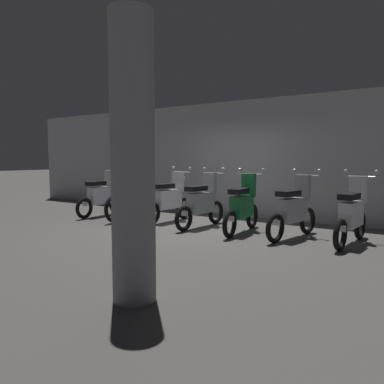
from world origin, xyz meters
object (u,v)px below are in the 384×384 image
at_px(motorbike_slot_0, 102,196).
at_px(motorbike_slot_3, 202,203).
at_px(support_pillar, 133,160).
at_px(motorbike_slot_5, 294,210).
at_px(motorbike_slot_1, 133,197).
at_px(motorbike_slot_4, 243,207).
at_px(motorbike_slot_2, 170,199).
at_px(motorbike_slot_6, 352,214).

bearing_deg(motorbike_slot_0, motorbike_slot_3, 1.30).
bearing_deg(motorbike_slot_3, support_pillar, -66.86).
distance_m(motorbike_slot_5, support_pillar, 4.09).
xyz_separation_m(motorbike_slot_0, motorbike_slot_1, (1.01, 0.07, 0.00)).
height_order(motorbike_slot_1, motorbike_slot_4, motorbike_slot_4).
bearing_deg(motorbike_slot_5, motorbike_slot_4, -176.22).
distance_m(motorbike_slot_1, motorbike_slot_5, 4.05).
bearing_deg(motorbike_slot_2, support_pillar, -56.84).
bearing_deg(motorbike_slot_1, motorbike_slot_0, -176.11).
xyz_separation_m(motorbike_slot_2, motorbike_slot_3, (1.01, -0.18, 0.00)).
distance_m(motorbike_slot_0, motorbike_slot_4, 4.05).
relative_size(motorbike_slot_0, motorbike_slot_4, 1.00).
bearing_deg(motorbike_slot_1, support_pillar, -46.79).
distance_m(motorbike_slot_0, motorbike_slot_2, 2.04).
bearing_deg(support_pillar, motorbike_slot_4, 99.98).
bearing_deg(motorbike_slot_4, motorbike_slot_1, 178.85).
bearing_deg(motorbike_slot_3, motorbike_slot_5, 0.19).
height_order(motorbike_slot_3, motorbike_slot_6, same).
distance_m(motorbike_slot_1, motorbike_slot_3, 2.03).
bearing_deg(motorbike_slot_2, motorbike_slot_4, -6.81).
relative_size(motorbike_slot_2, motorbike_slot_6, 1.00).
relative_size(motorbike_slot_0, motorbike_slot_6, 1.00).
height_order(motorbike_slot_1, motorbike_slot_3, motorbike_slot_3).
xyz_separation_m(motorbike_slot_1, motorbike_slot_5, (4.05, 0.01, -0.00)).
xyz_separation_m(motorbike_slot_3, support_pillar, (1.69, -3.96, 0.95)).
height_order(motorbike_slot_3, support_pillar, support_pillar).
distance_m(motorbike_slot_2, motorbike_slot_6, 4.05).
bearing_deg(motorbike_slot_3, motorbike_slot_4, -3.46).
height_order(motorbike_slot_3, motorbike_slot_4, same).
bearing_deg(motorbike_slot_0, motorbike_slot_1, 3.89).
xyz_separation_m(motorbike_slot_1, motorbike_slot_4, (3.03, -0.06, -0.00)).
height_order(motorbike_slot_2, support_pillar, support_pillar).
relative_size(motorbike_slot_1, motorbike_slot_6, 1.16).
bearing_deg(motorbike_slot_0, motorbike_slot_5, 0.85).
bearing_deg(motorbike_slot_5, support_pillar, -94.86).
relative_size(motorbike_slot_5, support_pillar, 0.56).
distance_m(motorbike_slot_3, support_pillar, 4.41).
xyz_separation_m(motorbike_slot_0, motorbike_slot_5, (5.07, 0.08, 0.00)).
distance_m(motorbike_slot_2, support_pillar, 5.03).
bearing_deg(motorbike_slot_5, motorbike_slot_2, 176.73).
xyz_separation_m(motorbike_slot_0, motorbike_slot_3, (3.04, 0.07, 0.00)).
xyz_separation_m(motorbike_slot_2, motorbike_slot_5, (3.04, -0.17, 0.00)).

